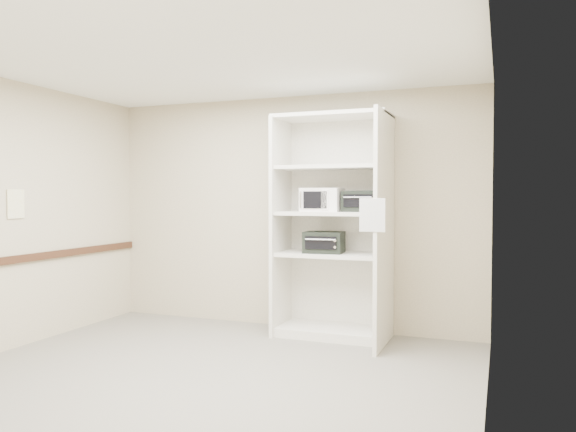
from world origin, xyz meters
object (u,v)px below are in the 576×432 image
(shelving_unit, at_px, (337,234))
(microwave, at_px, (322,200))
(toaster_oven_lower, at_px, (324,242))
(toaster_oven_upper, at_px, (363,201))

(shelving_unit, distance_m, microwave, 0.40)
(shelving_unit, bearing_deg, toaster_oven_lower, -161.87)
(shelving_unit, height_order, microwave, shelving_unit)
(microwave, distance_m, toaster_oven_lower, 0.46)
(microwave, bearing_deg, shelving_unit, 4.52)
(microwave, bearing_deg, toaster_oven_lower, -43.22)
(microwave, xyz_separation_m, toaster_oven_upper, (0.44, 0.04, -0.01))
(shelving_unit, xyz_separation_m, toaster_oven_lower, (-0.13, -0.04, -0.10))
(microwave, distance_m, toaster_oven_upper, 0.45)
(toaster_oven_lower, bearing_deg, toaster_oven_upper, 5.16)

